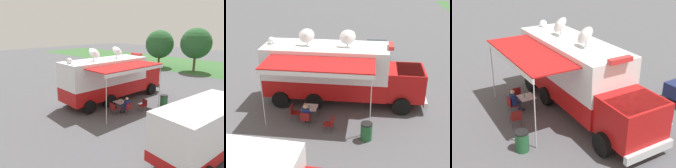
% 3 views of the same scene
% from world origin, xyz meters
% --- Properties ---
extents(ground_plane, '(100.00, 100.00, 0.00)m').
position_xyz_m(ground_plane, '(0.00, 0.00, 0.00)').
color(ground_plane, '#515156').
extents(grass_verge, '(80.00, 14.00, 0.01)m').
position_xyz_m(grass_verge, '(0.00, 22.14, 0.00)').
color(grass_verge, '#386633').
rests_on(grass_verge, ground).
extents(lot_stripe, '(0.33, 4.80, 0.01)m').
position_xyz_m(lot_stripe, '(-2.97, 2.00, 0.00)').
color(lot_stripe, silver).
rests_on(lot_stripe, ground).
extents(command_truck, '(5.10, 9.59, 4.53)m').
position_xyz_m(command_truck, '(0.07, 0.75, 1.95)').
color(command_truck, '#B71414').
rests_on(command_truck, ground).
extents(folding_table, '(0.83, 0.83, 0.73)m').
position_xyz_m(folding_table, '(2.33, -0.64, 0.67)').
color(folding_table, silver).
rests_on(folding_table, ground).
extents(water_bottle, '(0.07, 0.07, 0.22)m').
position_xyz_m(water_bottle, '(2.45, -0.65, 0.83)').
color(water_bottle, '#3F9959').
rests_on(water_bottle, folding_table).
extents(folding_chair_at_table, '(0.50, 0.50, 0.87)m').
position_xyz_m(folding_chair_at_table, '(3.13, -0.75, 0.51)').
color(folding_chair_at_table, maroon).
rests_on(folding_chair_at_table, ground).
extents(folding_chair_beside_table, '(0.50, 0.50, 0.87)m').
position_xyz_m(folding_chair_beside_table, '(2.46, -1.49, 0.51)').
color(folding_chair_beside_table, maroon).
rests_on(folding_chair_beside_table, ground).
extents(folding_chair_spare_by_truck, '(0.56, 0.56, 0.87)m').
position_xyz_m(folding_chair_spare_by_truck, '(3.47, 0.59, 0.51)').
color(folding_chair_spare_by_truck, maroon).
rests_on(folding_chair_spare_by_truck, ground).
extents(seated_responder, '(0.67, 0.57, 1.25)m').
position_xyz_m(seated_responder, '(2.94, -0.74, 0.65)').
color(seated_responder, navy).
rests_on(seated_responder, ground).
extents(trash_bin, '(0.57, 0.57, 0.91)m').
position_xyz_m(trash_bin, '(4.03, 2.41, 0.46)').
color(trash_bin, '#235B33').
rests_on(trash_bin, ground).
extents(support_truck, '(2.87, 6.97, 2.70)m').
position_xyz_m(support_truck, '(9.09, -1.88, 1.39)').
color(support_truck, white).
rests_on(support_truck, ground).
extents(car_behind_truck, '(4.20, 2.02, 1.76)m').
position_xyz_m(car_behind_truck, '(-6.52, 3.28, 0.88)').
color(car_behind_truck, navy).
rests_on(car_behind_truck, ground).
extents(tree_far_left, '(4.23, 4.23, 5.57)m').
position_xyz_m(tree_far_left, '(-6.33, 17.12, 3.45)').
color(tree_far_left, brown).
rests_on(tree_far_left, ground).
extents(tree_left_of_centre, '(4.13, 4.13, 5.90)m').
position_xyz_m(tree_left_of_centre, '(-0.82, 17.52, 3.83)').
color(tree_left_of_centre, brown).
rests_on(tree_left_of_centre, ground).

